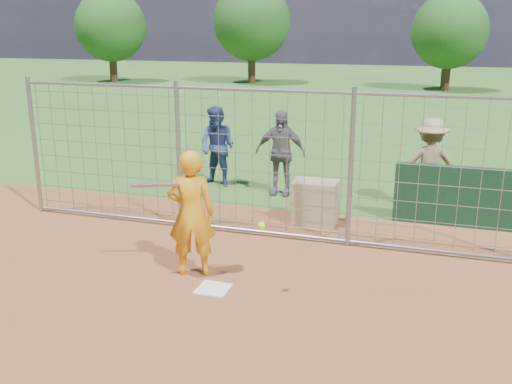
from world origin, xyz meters
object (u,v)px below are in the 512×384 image
(bystander_b, at_px, (280,153))
(equipment_bin, at_px, (315,202))
(bystander_c, at_px, (429,164))
(bystander_a, at_px, (217,147))
(batter, at_px, (191,214))

(bystander_b, bearing_deg, equipment_bin, -57.13)
(bystander_c, bearing_deg, bystander_b, -9.29)
(bystander_a, xyz_separation_m, bystander_c, (4.58, -0.35, 0.01))
(bystander_a, distance_m, bystander_b, 1.56)
(bystander_a, distance_m, bystander_c, 4.59)
(bystander_a, height_order, bystander_b, bystander_b)
(batter, distance_m, equipment_bin, 3.06)
(bystander_c, xyz_separation_m, equipment_bin, (-1.93, -1.55, -0.51))
(batter, relative_size, bystander_b, 1.01)
(bystander_b, distance_m, equipment_bin, 2.04)
(bystander_a, height_order, bystander_c, bystander_c)
(bystander_b, relative_size, equipment_bin, 2.30)
(bystander_a, xyz_separation_m, bystander_b, (1.53, -0.26, 0.02))
(bystander_b, height_order, bystander_c, bystander_b)
(equipment_bin, bearing_deg, bystander_a, 143.41)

